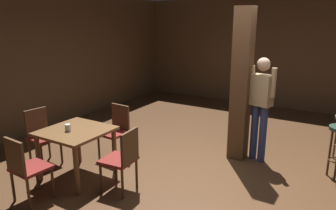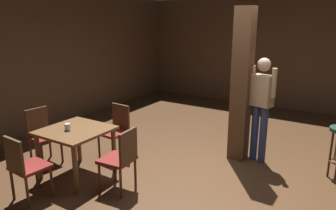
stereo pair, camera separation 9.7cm
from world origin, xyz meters
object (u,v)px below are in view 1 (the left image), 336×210
dining_table (76,138)px  chair_south (25,166)px  chair_east (123,157)px  chair_west (41,133)px  standing_person (261,102)px  chair_north (116,129)px  napkin_cup (68,128)px

dining_table → chair_south: size_ratio=1.03×
dining_table → chair_east: (0.86, 0.01, -0.11)m
chair_west → chair_south: 1.23m
chair_west → dining_table: bearing=-3.2°
chair_south → standing_person: size_ratio=0.52×
dining_table → standing_person: 2.94m
chair_north → chair_south: (-0.05, -1.71, 0.00)m
chair_north → standing_person: 2.43m
dining_table → standing_person: size_ratio=0.53×
dining_table → napkin_cup: size_ratio=9.04×
chair_east → chair_south: bearing=-135.8°
napkin_cup → dining_table: bearing=60.7°
dining_table → chair_south: 0.86m
chair_south → chair_east: (0.88, 0.86, 0.00)m
chair_west → napkin_cup: 0.86m
dining_table → chair_west: (-0.85, 0.05, -0.11)m
chair_west → chair_north: same height
chair_east → napkin_cup: size_ratio=8.81×
standing_person → napkin_cup: bearing=-136.5°
chair_west → standing_person: 3.59m
chair_west → standing_person: (2.98, 1.93, 0.50)m
chair_north → chair_south: 1.71m
chair_east → standing_person: 2.40m
chair_west → chair_north: (0.89, 0.81, 0.00)m
chair_south → napkin_cup: (-0.03, 0.76, 0.28)m
chair_west → napkin_cup: (0.80, -0.14, 0.28)m
dining_table → chair_west: size_ratio=1.03×
standing_person → chair_west: bearing=-147.1°
chair_east → napkin_cup: 0.96m
chair_north → chair_south: size_ratio=1.00×
chair_east → standing_person: (1.27, 1.97, 0.50)m
chair_north → napkin_cup: 1.00m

